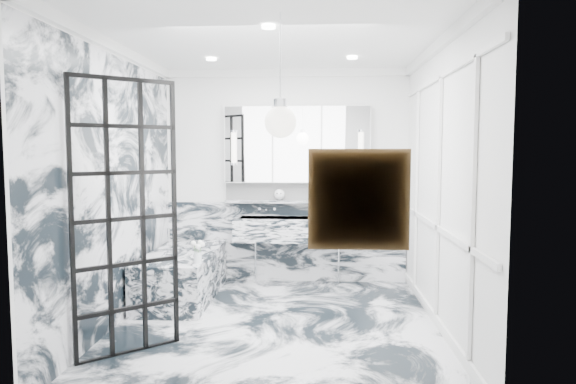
# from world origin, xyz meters

# --- Properties ---
(floor) EXTENTS (3.60, 3.60, 0.00)m
(floor) POSITION_xyz_m (0.00, 0.00, 0.00)
(floor) COLOR silver
(floor) RESTS_ON ground
(ceiling) EXTENTS (3.60, 3.60, 0.00)m
(ceiling) POSITION_xyz_m (0.00, 0.00, 2.80)
(ceiling) COLOR white
(ceiling) RESTS_ON wall_back
(wall_back) EXTENTS (3.60, 0.00, 3.60)m
(wall_back) POSITION_xyz_m (0.00, 1.80, 1.40)
(wall_back) COLOR white
(wall_back) RESTS_ON floor
(wall_front) EXTENTS (3.60, 0.00, 3.60)m
(wall_front) POSITION_xyz_m (0.00, -1.80, 1.40)
(wall_front) COLOR white
(wall_front) RESTS_ON floor
(wall_left) EXTENTS (0.00, 3.60, 3.60)m
(wall_left) POSITION_xyz_m (-1.60, 0.00, 1.40)
(wall_left) COLOR white
(wall_left) RESTS_ON floor
(wall_right) EXTENTS (0.00, 3.60, 3.60)m
(wall_right) POSITION_xyz_m (1.60, 0.00, 1.40)
(wall_right) COLOR white
(wall_right) RESTS_ON floor
(marble_clad_back) EXTENTS (3.18, 0.05, 1.05)m
(marble_clad_back) POSITION_xyz_m (0.00, 1.78, 0.53)
(marble_clad_back) COLOR silver
(marble_clad_back) RESTS_ON floor
(marble_clad_left) EXTENTS (0.02, 3.56, 2.68)m
(marble_clad_left) POSITION_xyz_m (-1.59, 0.00, 1.34)
(marble_clad_left) COLOR silver
(marble_clad_left) RESTS_ON floor
(panel_molding) EXTENTS (0.03, 3.40, 2.30)m
(panel_molding) POSITION_xyz_m (1.58, 0.00, 1.30)
(panel_molding) COLOR white
(panel_molding) RESTS_ON floor
(soap_bottle_a) EXTENTS (0.08, 0.08, 0.20)m
(soap_bottle_a) POSITION_xyz_m (0.56, 1.71, 1.19)
(soap_bottle_a) COLOR #8C5919
(soap_bottle_a) RESTS_ON ledge
(soap_bottle_b) EXTENTS (0.09, 0.09, 0.18)m
(soap_bottle_b) POSITION_xyz_m (0.74, 1.71, 1.18)
(soap_bottle_b) COLOR #4C4C51
(soap_bottle_b) RESTS_ON ledge
(soap_bottle_c) EXTENTS (0.16, 0.16, 0.16)m
(soap_bottle_c) POSITION_xyz_m (0.70, 1.71, 1.17)
(soap_bottle_c) COLOR silver
(soap_bottle_c) RESTS_ON ledge
(face_pot) EXTENTS (0.14, 0.14, 0.14)m
(face_pot) POSITION_xyz_m (-0.08, 1.71, 1.17)
(face_pot) COLOR white
(face_pot) RESTS_ON ledge
(amber_bottle) EXTENTS (0.04, 0.04, 0.10)m
(amber_bottle) POSITION_xyz_m (0.65, 1.71, 1.14)
(amber_bottle) COLOR #8C5919
(amber_bottle) RESTS_ON ledge
(flower_vase) EXTENTS (0.08, 0.08, 0.12)m
(flower_vase) POSITION_xyz_m (-0.85, 0.30, 0.61)
(flower_vase) COLOR silver
(flower_vase) RESTS_ON bathtub
(crittall_door) EXTENTS (0.70, 0.60, 2.34)m
(crittall_door) POSITION_xyz_m (-1.20, -0.77, 1.17)
(crittall_door) COLOR black
(crittall_door) RESTS_ON floor
(artwork) EXTENTS (0.54, 0.05, 0.54)m
(artwork) POSITION_xyz_m (0.68, -1.76, 1.44)
(artwork) COLOR #C08D13
(artwork) RESTS_ON wall_front
(pendant_light) EXTENTS (0.24, 0.24, 0.24)m
(pendant_light) POSITION_xyz_m (0.14, -1.17, 1.96)
(pendant_light) COLOR white
(pendant_light) RESTS_ON ceiling
(trough_sink) EXTENTS (1.60, 0.45, 0.30)m
(trough_sink) POSITION_xyz_m (0.15, 1.55, 0.73)
(trough_sink) COLOR silver
(trough_sink) RESTS_ON wall_back
(ledge) EXTENTS (1.90, 0.14, 0.04)m
(ledge) POSITION_xyz_m (0.15, 1.72, 1.07)
(ledge) COLOR silver
(ledge) RESTS_ON wall_back
(subway_tile) EXTENTS (1.90, 0.03, 0.23)m
(subway_tile) POSITION_xyz_m (0.15, 1.78, 1.21)
(subway_tile) COLOR white
(subway_tile) RESTS_ON wall_back
(mirror_cabinet) EXTENTS (1.90, 0.16, 1.00)m
(mirror_cabinet) POSITION_xyz_m (0.15, 1.73, 1.82)
(mirror_cabinet) COLOR white
(mirror_cabinet) RESTS_ON wall_back
(sconce_left) EXTENTS (0.07, 0.07, 0.40)m
(sconce_left) POSITION_xyz_m (-0.67, 1.63, 1.78)
(sconce_left) COLOR white
(sconce_left) RESTS_ON mirror_cabinet
(sconce_right) EXTENTS (0.07, 0.07, 0.40)m
(sconce_right) POSITION_xyz_m (0.97, 1.63, 1.78)
(sconce_right) COLOR white
(sconce_right) RESTS_ON mirror_cabinet
(bathtub) EXTENTS (0.75, 1.65, 0.55)m
(bathtub) POSITION_xyz_m (-1.18, 0.90, 0.28)
(bathtub) COLOR silver
(bathtub) RESTS_ON floor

